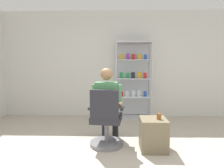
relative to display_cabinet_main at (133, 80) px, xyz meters
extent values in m
cube|color=silver|center=(-0.40, 0.24, 0.38)|extent=(6.00, 0.10, 2.70)
cylinder|color=#B7B7BC|center=(-0.42, -0.26, -0.02)|extent=(0.05, 0.05, 1.90)
cylinder|color=#B7B7BC|center=(0.43, -0.26, -0.02)|extent=(0.05, 0.05, 1.90)
cylinder|color=#B7B7BC|center=(-0.42, 0.14, -0.02)|extent=(0.05, 0.05, 1.90)
cylinder|color=#B7B7BC|center=(0.43, 0.14, -0.02)|extent=(0.05, 0.05, 1.90)
cube|color=#B7B7BC|center=(0.00, -0.06, 0.91)|extent=(0.90, 0.45, 0.04)
cube|color=#B7B7BC|center=(0.00, -0.06, -0.95)|extent=(0.90, 0.45, 0.04)
cube|color=silver|center=(0.00, 0.15, -0.02)|extent=(0.84, 0.02, 1.80)
cube|color=silver|center=(0.00, -0.06, -0.42)|extent=(0.82, 0.39, 0.02)
cube|color=red|center=(-0.29, -0.09, -0.34)|extent=(0.08, 0.04, 0.13)
cube|color=silver|center=(-0.15, -0.06, -0.34)|extent=(0.08, 0.05, 0.13)
cube|color=silver|center=(0.01, -0.08, -0.34)|extent=(0.08, 0.04, 0.14)
cube|color=silver|center=(0.14, -0.09, -0.34)|extent=(0.08, 0.05, 0.14)
cube|color=#264CB2|center=(0.29, -0.07, -0.34)|extent=(0.07, 0.04, 0.13)
cube|color=silver|center=(0.00, -0.06, 0.03)|extent=(0.82, 0.39, 0.02)
cube|color=#268C4C|center=(-0.30, -0.03, 0.11)|extent=(0.09, 0.03, 0.14)
cube|color=#268C4C|center=(-0.14, -0.04, 0.11)|extent=(0.09, 0.05, 0.13)
cube|color=black|center=(-0.01, -0.10, 0.11)|extent=(0.09, 0.05, 0.14)
cube|color=gold|center=(0.15, -0.05, 0.12)|extent=(0.09, 0.05, 0.15)
cube|color=red|center=(0.28, -0.10, 0.11)|extent=(0.08, 0.04, 0.14)
cube|color=silver|center=(0.00, -0.06, 0.48)|extent=(0.82, 0.39, 0.02)
cube|color=gold|center=(-0.28, -0.03, 0.57)|extent=(0.08, 0.04, 0.15)
cube|color=purple|center=(-0.14, -0.06, 0.57)|extent=(0.08, 0.04, 0.15)
cube|color=red|center=(0.00, -0.02, 0.56)|extent=(0.08, 0.05, 0.14)
cube|color=gold|center=(0.14, -0.04, 0.56)|extent=(0.08, 0.05, 0.14)
cube|color=#264CB2|center=(0.29, -0.06, 0.55)|extent=(0.08, 0.05, 0.13)
cylinder|color=slate|center=(-0.56, -1.77, -0.94)|extent=(0.56, 0.56, 0.06)
cylinder|color=slate|center=(-0.56, -1.77, -0.73)|extent=(0.07, 0.07, 0.41)
cube|color=#26262D|center=(-0.56, -1.77, -0.51)|extent=(0.53, 0.53, 0.10)
cube|color=#26262D|center=(-0.58, -1.98, -0.23)|extent=(0.45, 0.12, 0.45)
cube|color=#26262D|center=(-0.30, -1.80, -0.33)|extent=(0.07, 0.30, 0.04)
cube|color=#26262D|center=(-0.82, -1.74, -0.33)|extent=(0.07, 0.30, 0.04)
cylinder|color=black|center=(-0.44, -1.58, -0.41)|extent=(0.18, 0.41, 0.14)
cylinder|color=black|center=(-0.42, -1.38, -0.69)|extent=(0.11, 0.11, 0.56)
cylinder|color=black|center=(-0.64, -1.56, -0.41)|extent=(0.18, 0.41, 0.14)
cylinder|color=black|center=(-0.62, -1.36, -0.69)|extent=(0.11, 0.11, 0.56)
cube|color=#4C8C59|center=(-0.56, -1.77, -0.16)|extent=(0.38, 0.26, 0.50)
sphere|color=#99704C|center=(-0.56, -1.77, 0.22)|extent=(0.20, 0.20, 0.20)
cylinder|color=#4C8C59|center=(-0.36, -1.79, -0.09)|extent=(0.09, 0.09, 0.28)
cylinder|color=#99704C|center=(-0.34, -1.61, -0.31)|extent=(0.11, 0.31, 0.08)
cylinder|color=#4C8C59|center=(-0.76, -1.75, -0.09)|extent=(0.09, 0.09, 0.28)
cylinder|color=#99704C|center=(-0.74, -1.57, -0.31)|extent=(0.11, 0.31, 0.08)
cube|color=#72664C|center=(0.19, -1.91, -0.72)|extent=(0.41, 0.44, 0.50)
cylinder|color=brown|center=(0.26, -1.95, -0.42)|extent=(0.07, 0.07, 0.09)
camera|label=1|loc=(-0.37, -5.03, 0.39)|focal=32.41mm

